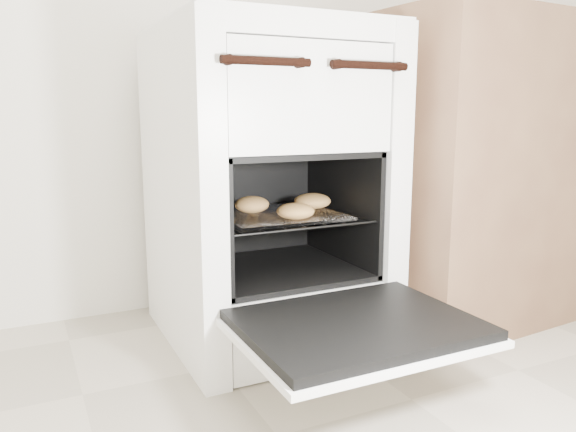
% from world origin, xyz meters
% --- Properties ---
extents(stove, '(0.56, 0.62, 0.86)m').
position_xyz_m(stove, '(0.20, 1.19, 0.42)').
color(stove, white).
rests_on(stove, ground).
extents(oven_door, '(0.50, 0.39, 0.04)m').
position_xyz_m(oven_door, '(0.20, 0.72, 0.19)').
color(oven_door, black).
rests_on(oven_door, stove).
extents(oven_rack, '(0.41, 0.39, 0.01)m').
position_xyz_m(oven_rack, '(0.20, 1.13, 0.36)').
color(oven_rack, black).
rests_on(oven_rack, stove).
extents(foil_sheet, '(0.32, 0.28, 0.01)m').
position_xyz_m(foil_sheet, '(0.20, 1.11, 0.37)').
color(foil_sheet, white).
rests_on(foil_sheet, oven_rack).
extents(baked_rolls, '(0.30, 0.26, 0.05)m').
position_xyz_m(baked_rolls, '(0.22, 1.11, 0.39)').
color(baked_rolls, tan).
rests_on(baked_rolls, foil_sheet).
extents(counter, '(0.96, 0.68, 0.92)m').
position_xyz_m(counter, '(0.97, 1.15, 0.46)').
color(counter, brown).
rests_on(counter, ground).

